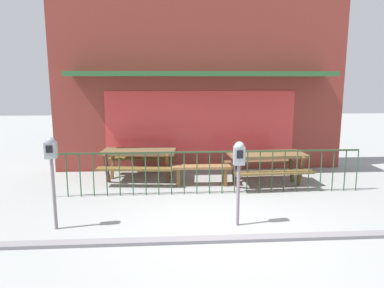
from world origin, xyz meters
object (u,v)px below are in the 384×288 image
picnic_table_right (267,160)px  parking_meter_far (51,159)px  parking_meter_near (239,161)px  picnic_table_left (139,157)px  patio_bench (201,171)px

picnic_table_right → parking_meter_far: size_ratio=1.18×
parking_meter_near → parking_meter_far: 3.11m
picnic_table_left → parking_meter_far: 3.16m
picnic_table_right → patio_bench: 1.58m
picnic_table_left → parking_meter_near: 3.53m
picnic_table_left → picnic_table_right: size_ratio=1.03×
patio_bench → parking_meter_far: (-2.70, -2.36, 0.87)m
parking_meter_near → parking_meter_far: bearing=179.0°
picnic_table_left → parking_meter_near: bearing=-56.6°
parking_meter_near → picnic_table_right: bearing=64.0°
parking_meter_near → parking_meter_far: size_ratio=0.93×
patio_bench → parking_meter_near: bearing=-80.5°
parking_meter_near → picnic_table_left: bearing=123.4°
picnic_table_left → patio_bench: (1.52, -0.50, -0.26)m
picnic_table_left → parking_meter_far: size_ratio=1.21×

